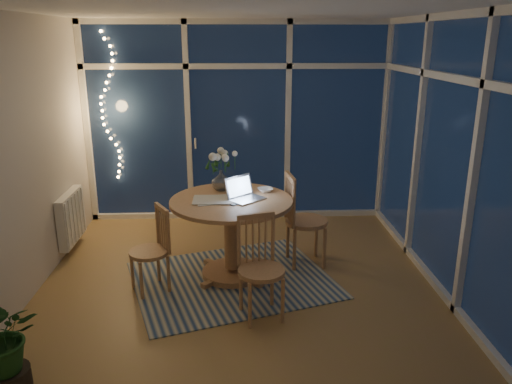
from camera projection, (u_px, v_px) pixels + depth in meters
floor at (241, 282)px, 5.06m from camera, size 4.00×4.00×0.00m
ceiling at (239, 10)px, 4.29m from camera, size 4.00×4.00×0.00m
wall_back at (238, 123)px, 6.58m from camera, size 4.00×0.04×2.60m
wall_front at (244, 240)px, 2.77m from camera, size 4.00×0.04×2.60m
wall_left at (23, 160)px, 4.60m from camera, size 0.04×4.00×2.60m
wall_right at (449, 155)px, 4.76m from camera, size 0.04×4.00×2.60m
window_wall_back at (238, 123)px, 6.55m from camera, size 4.00×0.10×2.60m
window_wall_right at (445, 155)px, 4.75m from camera, size 0.10×4.00×2.60m
radiator at (71, 217)px, 5.72m from camera, size 0.10×0.70×0.58m
fairy_lights at (108, 107)px, 6.34m from camera, size 0.24×0.10×1.85m
garden_patio at (263, 166)px, 9.87m from camera, size 12.00×6.00×0.10m
garden_fence at (237, 114)px, 10.04m from camera, size 11.00×0.08×1.80m
neighbour_roof at (248, 45)px, 12.53m from camera, size 7.00×3.00×2.20m
garden_shrubs at (189, 161)px, 8.14m from camera, size 0.90×0.90×0.90m
rug at (232, 280)px, 5.10m from camera, size 2.32×2.07×0.01m
dining_table at (232, 239)px, 5.07m from camera, size 1.55×1.55×0.84m
chair_left at (149, 250)px, 4.77m from camera, size 0.54×0.54×0.86m
chair_right at (306, 219)px, 5.33m from camera, size 0.53×0.53×1.03m
chair_front at (261, 269)px, 4.31m from camera, size 0.52×0.52×0.93m
laptop at (247, 188)px, 4.91m from camera, size 0.44×0.43×0.24m
flower_vase at (221, 181)px, 5.23m from camera, size 0.25×0.25×0.21m
bowl at (265, 190)px, 5.20m from camera, size 0.19×0.19×0.04m
newspapers at (217, 200)px, 4.93m from camera, size 0.41×0.31×0.01m
phone at (235, 204)px, 4.80m from camera, size 0.11×0.10×0.01m
potted_plant at (4, 342)px, 3.41m from camera, size 0.66×0.61×0.76m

